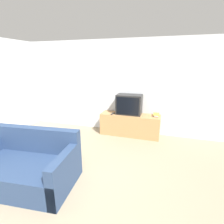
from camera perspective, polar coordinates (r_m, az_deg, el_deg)
name	(u,v)px	position (r m, az deg, el deg)	size (l,w,h in m)	color
ground_plane	(71,204)	(2.93, -13.17, -27.22)	(14.00, 14.00, 0.00)	gray
wall_back	(123,87)	(5.02, 3.74, 8.07)	(9.00, 0.06, 2.60)	silver
tv_stand	(130,125)	(4.93, 5.86, -4.13)	(1.63, 0.47, 0.60)	tan
television	(129,104)	(4.80, 5.62, 2.47)	(0.68, 0.41, 0.54)	black
couch	(26,167)	(3.42, -26.15, -15.81)	(1.74, 1.14, 0.86)	navy
book_stack	(156,115)	(4.79, 14.27, -0.88)	(0.17, 0.23, 0.07)	#7A3884
remote_on_stand	(113,114)	(4.83, 0.24, -0.55)	(0.07, 0.18, 0.02)	#2D2D2D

